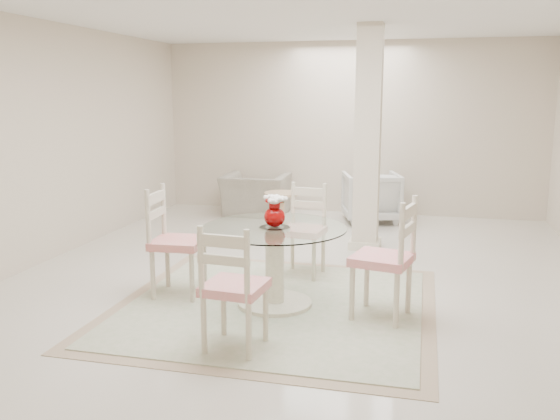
% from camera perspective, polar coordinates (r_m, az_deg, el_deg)
% --- Properties ---
extents(ground, '(7.00, 7.00, 0.00)m').
position_cam_1_polar(ground, '(6.34, 2.44, -6.24)').
color(ground, silver).
rests_on(ground, ground).
extents(room_shell, '(6.02, 7.02, 2.71)m').
position_cam_1_polar(room_shell, '(6.05, 2.59, 10.79)').
color(room_shell, beige).
rests_on(room_shell, ground).
extents(column, '(0.30, 0.30, 2.70)m').
position_cam_1_polar(column, '(7.28, 8.45, 6.76)').
color(column, beige).
rests_on(column, ground).
extents(area_rug, '(2.83, 2.83, 0.02)m').
position_cam_1_polar(area_rug, '(5.43, -0.51, -9.15)').
color(area_rug, tan).
rests_on(area_rug, ground).
extents(dining_table, '(1.28, 1.28, 0.74)m').
position_cam_1_polar(dining_table, '(5.32, -0.51, -5.43)').
color(dining_table, '#F9EACC').
rests_on(dining_table, ground).
extents(red_vase, '(0.22, 0.21, 0.29)m').
position_cam_1_polar(red_vase, '(5.19, -0.49, -0.04)').
color(red_vase, '#9D0405').
rests_on(red_vase, dining_table).
extents(dining_chair_east, '(0.56, 0.56, 1.16)m').
position_cam_1_polar(dining_chair_east, '(5.03, 10.63, -3.82)').
color(dining_chair_east, beige).
rests_on(dining_chair_east, ground).
extents(dining_chair_north, '(0.47, 0.47, 1.06)m').
position_cam_1_polar(dining_chair_north, '(6.21, 2.42, -1.24)').
color(dining_chair_north, beige).
rests_on(dining_chair_north, ground).
extents(dining_chair_west, '(0.49, 0.49, 1.15)m').
position_cam_1_polar(dining_chair_west, '(5.64, -10.50, -2.22)').
color(dining_chair_west, beige).
rests_on(dining_chair_west, ground).
extents(dining_chair_south, '(0.47, 0.47, 1.08)m').
position_cam_1_polar(dining_chair_south, '(4.34, -4.73, -6.65)').
color(dining_chair_south, beige).
rests_on(dining_chair_south, ground).
extents(recliner_taupe, '(1.00, 0.88, 0.65)m').
position_cam_1_polar(recliner_taupe, '(9.35, -2.36, 1.47)').
color(recliner_taupe, '#A29C86').
rests_on(recliner_taupe, ground).
extents(armchair_white, '(0.99, 1.00, 0.75)m').
position_cam_1_polar(armchair_white, '(8.98, 8.75, 1.27)').
color(armchair_white, silver).
rests_on(armchair_white, ground).
extents(side_table, '(0.50, 0.50, 0.52)m').
position_cam_1_polar(side_table, '(8.40, 0.19, -0.19)').
color(side_table, tan).
rests_on(side_table, ground).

